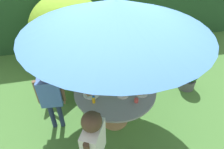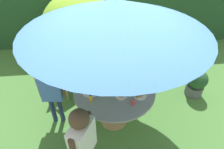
# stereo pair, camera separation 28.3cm
# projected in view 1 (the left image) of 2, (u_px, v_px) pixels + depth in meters

# --- Properties ---
(ground_plane) EXTENTS (10.00, 10.00, 0.02)m
(ground_plane) POSITION_uv_depth(u_px,v_px,m) (115.00, 120.00, 3.37)
(ground_plane) COLOR #477A38
(hedge_backdrop) EXTENTS (9.00, 0.70, 1.97)m
(hedge_backdrop) POSITION_uv_depth(u_px,v_px,m) (89.00, 8.00, 5.14)
(hedge_backdrop) COLOR #234C28
(hedge_backdrop) RESTS_ON ground_plane
(garden_table) EXTENTS (1.26, 1.26, 0.75)m
(garden_table) POSITION_uv_depth(u_px,v_px,m) (115.00, 95.00, 2.99)
(garden_table) COLOR tan
(garden_table) RESTS_ON ground_plane
(patio_umbrella) EXTENTS (2.32, 2.32, 2.08)m
(patio_umbrella) POSITION_uv_depth(u_px,v_px,m) (116.00, 15.00, 2.19)
(patio_umbrella) COLOR #B7AD8C
(patio_umbrella) RESTS_ON ground_plane
(wooden_chair) EXTENTS (0.71, 0.71, 0.97)m
(wooden_chair) POSITION_uv_depth(u_px,v_px,m) (59.00, 69.00, 3.63)
(wooden_chair) COLOR tan
(wooden_chair) RESTS_ON ground_plane
(dome_tent) EXTENTS (2.09, 2.09, 1.62)m
(dome_tent) POSITION_uv_depth(u_px,v_px,m) (68.00, 29.00, 4.48)
(dome_tent) COLOR #8CC633
(dome_tent) RESTS_ON ground_plane
(potted_plant) EXTENTS (0.38, 0.38, 0.58)m
(potted_plant) POSITION_uv_depth(u_px,v_px,m) (189.00, 76.00, 3.86)
(potted_plant) COLOR #595960
(potted_plant) RESTS_ON ground_plane
(child_in_pink_shirt) EXTENTS (0.29, 0.41, 1.27)m
(child_in_pink_shirt) POSITION_uv_depth(u_px,v_px,m) (86.00, 58.00, 3.48)
(child_in_pink_shirt) COLOR brown
(child_in_pink_shirt) RESTS_ON ground_plane
(child_in_blue_shirt) EXTENTS (0.42, 0.21, 1.22)m
(child_in_blue_shirt) POSITION_uv_depth(u_px,v_px,m) (50.00, 92.00, 2.78)
(child_in_blue_shirt) COLOR navy
(child_in_blue_shirt) RESTS_ON ground_plane
(child_in_white_shirt) EXTENTS (0.32, 0.39, 1.29)m
(child_in_white_shirt) POSITION_uv_depth(u_px,v_px,m) (94.00, 142.00, 2.09)
(child_in_white_shirt) COLOR brown
(child_in_white_shirt) RESTS_ON ground_plane
(snack_bowl) EXTENTS (0.17, 0.17, 0.08)m
(snack_bowl) POSITION_uv_depth(u_px,v_px,m) (123.00, 94.00, 2.76)
(snack_bowl) COLOR white
(snack_bowl) RESTS_ON garden_table
(plate_center_back) EXTENTS (0.20, 0.20, 0.03)m
(plate_center_back) POSITION_uv_depth(u_px,v_px,m) (141.00, 93.00, 2.81)
(plate_center_back) COLOR white
(plate_center_back) RESTS_ON garden_table
(plate_front_edge) EXTENTS (0.26, 0.26, 0.03)m
(plate_front_edge) POSITION_uv_depth(u_px,v_px,m) (91.00, 93.00, 2.80)
(plate_front_edge) COLOR white
(plate_front_edge) RESTS_ON garden_table
(plate_center_front) EXTENTS (0.19, 0.19, 0.03)m
(plate_center_front) POSITION_uv_depth(u_px,v_px,m) (127.00, 82.00, 3.01)
(plate_center_front) COLOR red
(plate_center_front) RESTS_ON garden_table
(plate_near_left) EXTENTS (0.19, 0.19, 0.03)m
(plate_near_left) POSITION_uv_depth(u_px,v_px,m) (107.00, 72.00, 3.22)
(plate_near_left) COLOR #338CD8
(plate_near_left) RESTS_ON garden_table
(juice_bottle_near_right) EXTENTS (0.05, 0.05, 0.11)m
(juice_bottle_near_right) POSITION_uv_depth(u_px,v_px,m) (107.00, 78.00, 3.03)
(juice_bottle_near_right) COLOR yellow
(juice_bottle_near_right) RESTS_ON garden_table
(juice_bottle_far_left) EXTENTS (0.05, 0.05, 0.12)m
(juice_bottle_far_left) POSITION_uv_depth(u_px,v_px,m) (94.00, 100.00, 2.64)
(juice_bottle_far_left) COLOR yellow
(juice_bottle_far_left) RESTS_ON garden_table
(juice_bottle_far_right) EXTENTS (0.06, 0.06, 0.12)m
(juice_bottle_far_right) POSITION_uv_depth(u_px,v_px,m) (80.00, 83.00, 2.92)
(juice_bottle_far_right) COLOR yellow
(juice_bottle_far_right) RESTS_ON garden_table
(juice_bottle_mid_left) EXTENTS (0.05, 0.05, 0.13)m
(juice_bottle_mid_left) POSITION_uv_depth(u_px,v_px,m) (95.00, 72.00, 3.15)
(juice_bottle_mid_left) COLOR yellow
(juice_bottle_mid_left) RESTS_ON garden_table
(juice_bottle_mid_right) EXTENTS (0.06, 0.06, 0.12)m
(juice_bottle_mid_right) POSITION_uv_depth(u_px,v_px,m) (116.00, 78.00, 3.02)
(juice_bottle_mid_right) COLOR yellow
(juice_bottle_mid_right) RESTS_ON garden_table
(juice_bottle_back_edge) EXTENTS (0.05, 0.05, 0.11)m
(juice_bottle_back_edge) POSITION_uv_depth(u_px,v_px,m) (110.00, 92.00, 2.77)
(juice_bottle_back_edge) COLOR yellow
(juice_bottle_back_edge) RESTS_ON garden_table
(cup_near) EXTENTS (0.06, 0.06, 0.06)m
(cup_near) POSITION_uv_depth(u_px,v_px,m) (136.00, 100.00, 2.66)
(cup_near) COLOR #E04C47
(cup_near) RESTS_ON garden_table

